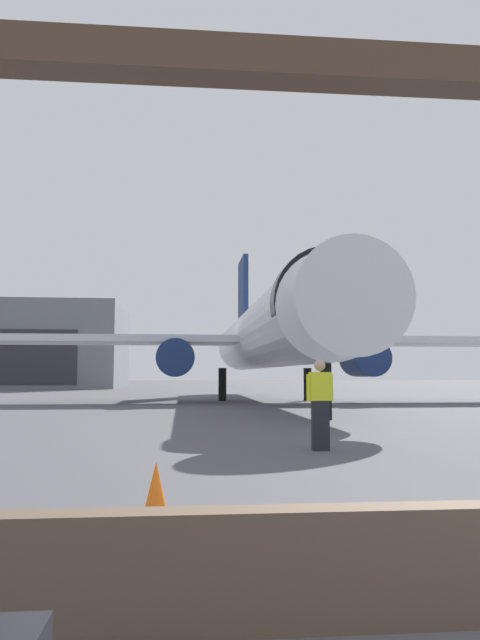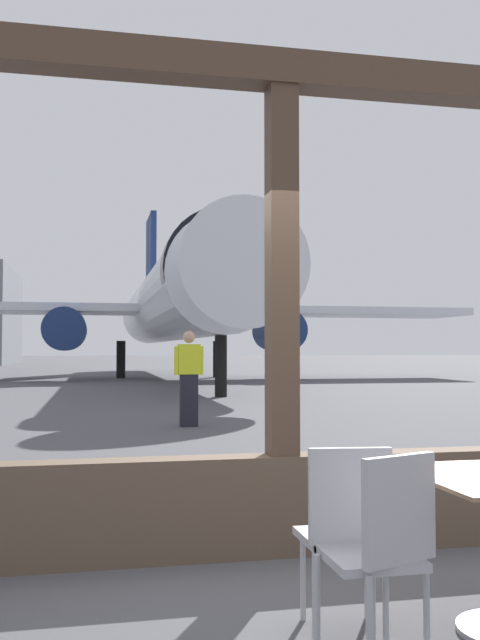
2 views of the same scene
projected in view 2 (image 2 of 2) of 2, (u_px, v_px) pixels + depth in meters
ground_plane at (115, 372)px, 43.91m from camera, size 220.00×220.00×0.00m
window_frame at (282, 375)px, 4.84m from camera, size 7.88×0.24×3.50m
cafe_chair_window_right at (384, 541)px, 3.05m from camera, size 0.49×0.49×0.95m
cafe_chair_aisle_right at (346, 524)px, 3.39m from camera, size 0.43×0.43×0.94m
airplane at (174, 303)px, 32.86m from camera, size 29.66×32.31×10.36m
ground_crew_worker at (189, 377)px, 12.72m from camera, size 0.56×0.22×1.74m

